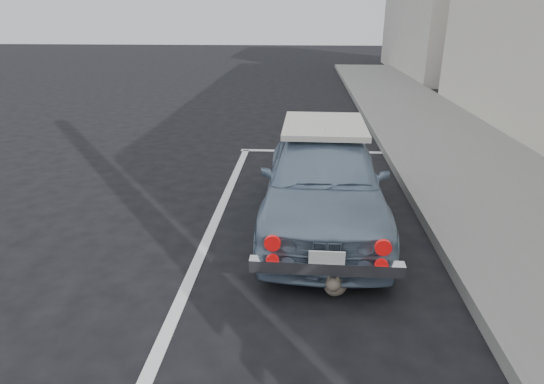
% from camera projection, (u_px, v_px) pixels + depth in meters
% --- Properties ---
extents(pline_front, '(3.00, 0.12, 0.01)m').
position_uv_depth(pline_front, '(316.00, 151.00, 9.05)').
color(pline_front, silver).
rests_on(pline_front, ground).
extents(pline_side, '(0.12, 7.00, 0.01)m').
position_uv_depth(pline_side, '(213.00, 225.00, 5.89)').
color(pline_side, silver).
rests_on(pline_side, ground).
extents(retro_coupe, '(1.56, 3.76, 1.27)m').
position_uv_depth(retro_coupe, '(323.00, 175.00, 5.78)').
color(retro_coupe, '#7A91AA').
rests_on(retro_coupe, ground).
extents(cat, '(0.33, 0.54, 0.30)m').
position_uv_depth(cat, '(336.00, 281.00, 4.41)').
color(cat, brown).
rests_on(cat, ground).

